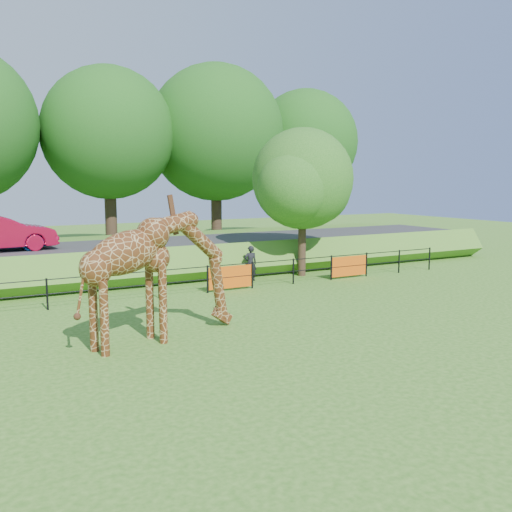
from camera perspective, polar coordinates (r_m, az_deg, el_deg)
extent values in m
plane|color=#306619|center=(14.74, 1.00, -9.85)|extent=(90.00, 90.00, 0.00)
cube|color=#306619|center=(28.79, -14.69, -0.13)|extent=(40.00, 9.00, 1.30)
cube|color=#2D2D2F|center=(27.26, -13.95, 0.97)|extent=(40.00, 5.00, 0.12)
imported|color=black|center=(25.01, -0.56, -0.73)|extent=(0.63, 0.48, 1.56)
cylinder|color=#2F2015|center=(26.33, 4.62, 1.47)|extent=(0.36, 0.36, 3.20)
sphere|color=#1C5618|center=(26.18, 4.69, 7.72)|extent=(4.60, 4.60, 4.60)
sphere|color=#1C5618|center=(27.40, 5.88, 6.74)|extent=(3.45, 3.45, 3.45)
sphere|color=#1C5618|center=(25.10, 3.81, 6.94)|extent=(3.22, 3.22, 3.22)
cylinder|color=#2F2015|center=(35.39, -14.32, 4.31)|extent=(0.70, 0.70, 5.00)
sphere|color=#1A4F15|center=(35.43, -14.57, 11.83)|extent=(7.80, 7.80, 7.80)
cylinder|color=#2F2015|center=(37.79, -3.98, 4.73)|extent=(0.70, 0.70, 5.00)
sphere|color=#1A4F15|center=(37.86, -4.05, 12.19)|extent=(8.80, 8.80, 8.80)
cylinder|color=#2F2015|center=(41.26, 4.88, 4.97)|extent=(0.70, 0.70, 5.00)
sphere|color=#1A4F15|center=(41.29, 4.96, 11.27)|extent=(7.40, 7.40, 7.40)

